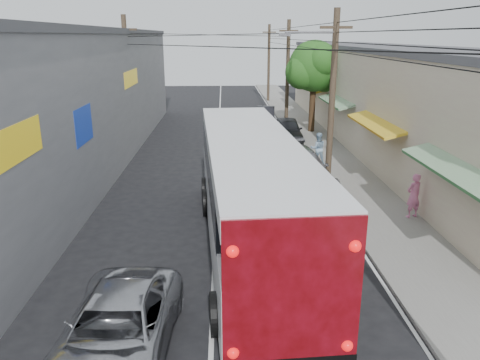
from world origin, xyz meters
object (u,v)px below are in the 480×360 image
object	(u,v)px
parked_car_mid	(287,130)
parked_car_far	(266,115)
jeepney	(117,331)
pedestrian_near	(414,196)
coach_bus	(250,193)
parked_suv	(298,169)
pedestrian_far	(318,148)

from	to	relation	value
parked_car_mid	parked_car_far	size ratio (longest dim) A/B	1.18
jeepney	parked_car_far	distance (m)	29.63
jeepney	pedestrian_near	world-z (taller)	pedestrian_near
coach_bus	jeepney	bearing A→B (deg)	-123.83
coach_bus	pedestrian_near	size ratio (longest dim) A/B	7.59
parked_suv	parked_car_mid	xyz separation A→B (m)	(0.80, 9.91, -0.10)
pedestrian_near	pedestrian_far	world-z (taller)	pedestrian_near
jeepney	parked_suv	size ratio (longest dim) A/B	0.82
jeepney	pedestrian_far	size ratio (longest dim) A/B	2.95
coach_bus	jeepney	size ratio (longest dim) A/B	2.62
pedestrian_near	parked_car_mid	bearing A→B (deg)	-99.14
jeepney	pedestrian_near	distance (m)	12.42
parked_car_mid	parked_car_far	bearing A→B (deg)	99.64
parked_suv	parked_car_far	size ratio (longest dim) A/B	1.55
coach_bus	parked_car_far	size ratio (longest dim) A/B	3.32
parked_car_far	pedestrian_far	distance (m)	13.35
parked_car_mid	parked_suv	bearing A→B (deg)	-91.35
jeepney	parked_car_far	xyz separation A→B (m)	(5.84, 29.05, -0.05)
coach_bus	parked_suv	distance (m)	7.03
coach_bus	pedestrian_near	world-z (taller)	coach_bus
parked_suv	pedestrian_near	size ratio (longest dim) A/B	3.54
parked_car_far	parked_car_mid	bearing A→B (deg)	-77.16
parked_suv	parked_car_far	distance (m)	17.07
jeepney	coach_bus	bearing A→B (deg)	62.25
parked_car_mid	pedestrian_near	world-z (taller)	pedestrian_near
parked_suv	parked_car_mid	distance (m)	9.95
jeepney	pedestrian_near	bearing A→B (deg)	41.56
parked_car_mid	pedestrian_far	distance (m)	6.15
coach_bus	pedestrian_far	bearing A→B (deg)	63.79
pedestrian_far	pedestrian_near	bearing A→B (deg)	106.27
parked_car_mid	pedestrian_far	size ratio (longest dim) A/B	2.74
parked_car_mid	pedestrian_far	bearing A→B (deg)	-78.59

